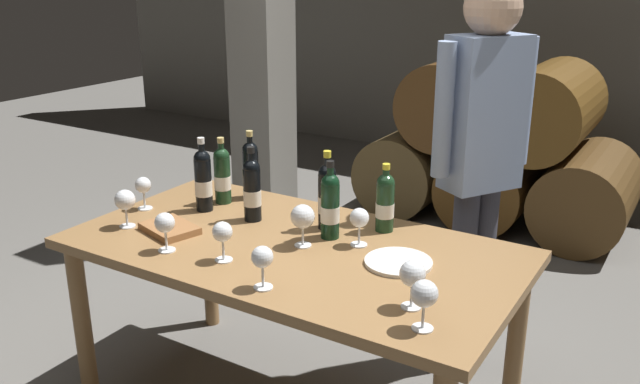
{
  "coord_description": "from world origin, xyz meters",
  "views": [
    {
      "loc": [
        1.29,
        -1.91,
        1.76
      ],
      "look_at": [
        0.0,
        0.2,
        0.91
      ],
      "focal_mm": 37.29,
      "sensor_mm": 36.0,
      "label": 1
    }
  ],
  "objects_px": {
    "wine_bottle_0": "(385,202)",
    "wine_bottle_3": "(330,205)",
    "wine_glass_4": "(424,295)",
    "tasting_notebook": "(170,228)",
    "sommelier_presenting": "(482,144)",
    "wine_bottle_6": "(327,196)",
    "wine_bottle_5": "(252,189)",
    "wine_glass_3": "(359,219)",
    "wine_bottle_4": "(222,175)",
    "dining_table": "(293,266)",
    "wine_glass_8": "(125,201)",
    "wine_glass_0": "(165,224)",
    "wine_bottle_2": "(203,180)",
    "wine_glass_6": "(222,233)",
    "wine_glass_1": "(303,217)",
    "wine_glass_2": "(262,259)",
    "wine_glass_5": "(413,275)",
    "wine_bottle_1": "(251,169)",
    "wine_glass_7": "(143,187)",
    "serving_plate": "(398,262)"
  },
  "relations": [
    {
      "from": "wine_bottle_5",
      "to": "tasting_notebook",
      "type": "height_order",
      "value": "wine_bottle_5"
    },
    {
      "from": "wine_bottle_3",
      "to": "sommelier_presenting",
      "type": "relative_size",
      "value": 0.18
    },
    {
      "from": "wine_glass_1",
      "to": "wine_glass_5",
      "type": "distance_m",
      "value": 0.58
    },
    {
      "from": "wine_bottle_5",
      "to": "tasting_notebook",
      "type": "bearing_deg",
      "value": -126.24
    },
    {
      "from": "wine_glass_5",
      "to": "wine_bottle_0",
      "type": "bearing_deg",
      "value": 123.81
    },
    {
      "from": "wine_glass_3",
      "to": "wine_bottle_4",
      "type": "bearing_deg",
      "value": 171.83
    },
    {
      "from": "dining_table",
      "to": "sommelier_presenting",
      "type": "height_order",
      "value": "sommelier_presenting"
    },
    {
      "from": "wine_glass_6",
      "to": "serving_plate",
      "type": "bearing_deg",
      "value": 28.77
    },
    {
      "from": "tasting_notebook",
      "to": "wine_glass_6",
      "type": "bearing_deg",
      "value": 0.8
    },
    {
      "from": "wine_glass_3",
      "to": "wine_glass_5",
      "type": "xyz_separation_m",
      "value": [
        0.36,
        -0.34,
        0.01
      ]
    },
    {
      "from": "wine_bottle_5",
      "to": "tasting_notebook",
      "type": "distance_m",
      "value": 0.36
    },
    {
      "from": "wine_bottle_0",
      "to": "wine_glass_0",
      "type": "height_order",
      "value": "wine_bottle_0"
    },
    {
      "from": "tasting_notebook",
      "to": "sommelier_presenting",
      "type": "distance_m",
      "value": 1.33
    },
    {
      "from": "dining_table",
      "to": "wine_glass_0",
      "type": "height_order",
      "value": "wine_glass_0"
    },
    {
      "from": "wine_glass_4",
      "to": "serving_plate",
      "type": "xyz_separation_m",
      "value": [
        -0.25,
        0.36,
        -0.1
      ]
    },
    {
      "from": "wine_bottle_5",
      "to": "wine_glass_5",
      "type": "xyz_separation_m",
      "value": [
        0.86,
        -0.34,
        -0.02
      ]
    },
    {
      "from": "wine_glass_1",
      "to": "wine_bottle_2",
      "type": "bearing_deg",
      "value": 169.68
    },
    {
      "from": "wine_bottle_3",
      "to": "wine_glass_4",
      "type": "relative_size",
      "value": 1.98
    },
    {
      "from": "wine_bottle_6",
      "to": "tasting_notebook",
      "type": "distance_m",
      "value": 0.63
    },
    {
      "from": "wine_bottle_5",
      "to": "sommelier_presenting",
      "type": "bearing_deg",
      "value": 40.12
    },
    {
      "from": "wine_bottle_0",
      "to": "wine_bottle_3",
      "type": "xyz_separation_m",
      "value": [
        -0.15,
        -0.17,
        0.01
      ]
    },
    {
      "from": "wine_bottle_2",
      "to": "wine_bottle_5",
      "type": "distance_m",
      "value": 0.25
    },
    {
      "from": "wine_glass_0",
      "to": "wine_glass_1",
      "type": "distance_m",
      "value": 0.5
    },
    {
      "from": "wine_bottle_6",
      "to": "tasting_notebook",
      "type": "bearing_deg",
      "value": -144.81
    },
    {
      "from": "tasting_notebook",
      "to": "sommelier_presenting",
      "type": "bearing_deg",
      "value": 60.09
    },
    {
      "from": "wine_glass_3",
      "to": "tasting_notebook",
      "type": "height_order",
      "value": "wine_glass_3"
    },
    {
      "from": "wine_bottle_0",
      "to": "wine_bottle_3",
      "type": "bearing_deg",
      "value": -130.54
    },
    {
      "from": "wine_bottle_4",
      "to": "wine_glass_1",
      "type": "height_order",
      "value": "wine_bottle_4"
    },
    {
      "from": "dining_table",
      "to": "wine_glass_8",
      "type": "distance_m",
      "value": 0.72
    },
    {
      "from": "wine_bottle_2",
      "to": "serving_plate",
      "type": "distance_m",
      "value": 0.95
    },
    {
      "from": "wine_bottle_0",
      "to": "wine_glass_1",
      "type": "bearing_deg",
      "value": -122.75
    },
    {
      "from": "tasting_notebook",
      "to": "wine_bottle_1",
      "type": "bearing_deg",
      "value": 102.96
    },
    {
      "from": "wine_glass_0",
      "to": "wine_glass_3",
      "type": "distance_m",
      "value": 0.71
    },
    {
      "from": "wine_glass_2",
      "to": "wine_glass_5",
      "type": "distance_m",
      "value": 0.48
    },
    {
      "from": "wine_glass_3",
      "to": "wine_glass_7",
      "type": "distance_m",
      "value": 0.98
    },
    {
      "from": "wine_bottle_0",
      "to": "wine_bottle_3",
      "type": "height_order",
      "value": "wine_bottle_3"
    },
    {
      "from": "wine_bottle_3",
      "to": "serving_plate",
      "type": "bearing_deg",
      "value": -14.14
    },
    {
      "from": "wine_bottle_1",
      "to": "wine_glass_6",
      "type": "relative_size",
      "value": 2.11
    },
    {
      "from": "wine_bottle_5",
      "to": "serving_plate",
      "type": "distance_m",
      "value": 0.71
    },
    {
      "from": "wine_bottle_3",
      "to": "wine_glass_0",
      "type": "height_order",
      "value": "wine_bottle_3"
    },
    {
      "from": "wine_glass_6",
      "to": "wine_glass_4",
      "type": "bearing_deg",
      "value": -4.78
    },
    {
      "from": "wine_glass_2",
      "to": "sommelier_presenting",
      "type": "relative_size",
      "value": 0.09
    },
    {
      "from": "dining_table",
      "to": "wine_bottle_0",
      "type": "height_order",
      "value": "wine_bottle_0"
    },
    {
      "from": "wine_glass_1",
      "to": "tasting_notebook",
      "type": "distance_m",
      "value": 0.56
    },
    {
      "from": "dining_table",
      "to": "wine_glass_0",
      "type": "distance_m",
      "value": 0.5
    },
    {
      "from": "wine_bottle_3",
      "to": "wine_glass_2",
      "type": "xyz_separation_m",
      "value": [
        0.03,
        -0.48,
        -0.03
      ]
    },
    {
      "from": "wine_bottle_1",
      "to": "wine_bottle_5",
      "type": "distance_m",
      "value": 0.28
    },
    {
      "from": "wine_bottle_2",
      "to": "wine_glass_6",
      "type": "distance_m",
      "value": 0.54
    },
    {
      "from": "wine_glass_3",
      "to": "wine_glass_4",
      "type": "xyz_separation_m",
      "value": [
        0.44,
        -0.44,
        0.0
      ]
    },
    {
      "from": "wine_bottle_0",
      "to": "wine_bottle_3",
      "type": "relative_size",
      "value": 0.89
    }
  ]
}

